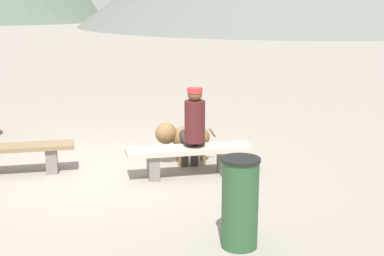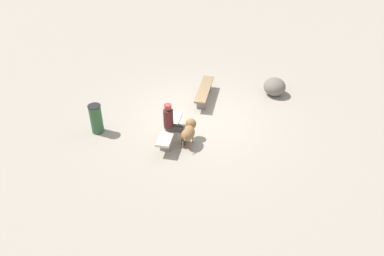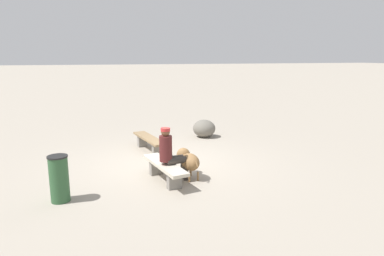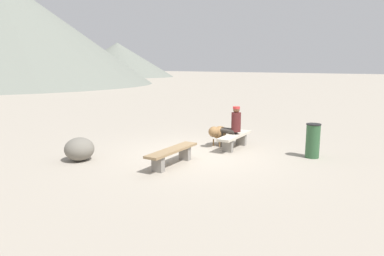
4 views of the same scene
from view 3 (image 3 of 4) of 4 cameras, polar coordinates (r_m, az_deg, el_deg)
name	(u,v)px [view 3 (image 3 of 4)]	position (r m, az deg, el deg)	size (l,w,h in m)	color
ground	(165,164)	(9.28, -4.48, -6.03)	(210.00, 210.00, 0.06)	#9E9384
bench_left	(149,141)	(10.36, -7.13, -2.23)	(1.92, 0.73, 0.43)	gray
bench_right	(165,168)	(7.89, -4.59, -6.71)	(1.81, 0.73, 0.43)	gray
seated_person	(170,152)	(7.74, -3.64, -3.98)	(0.37, 0.66, 1.28)	#511E1E
dog	(188,160)	(8.06, -0.63, -5.37)	(0.93, 0.49, 0.65)	olive
trash_bin	(59,179)	(7.26, -21.31, -7.88)	(0.39, 0.39, 0.94)	#2D5633
boulder	(204,128)	(12.09, 2.04, -0.07)	(0.81, 0.77, 0.62)	#6B665B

